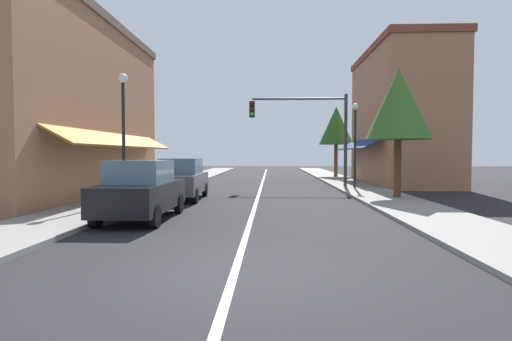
% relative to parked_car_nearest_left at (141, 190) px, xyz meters
% --- Properties ---
extents(ground_plane, '(80.00, 80.00, 0.00)m').
position_rel_parked_car_nearest_left_xyz_m(ground_plane, '(3.25, 12.60, -0.88)').
color(ground_plane, black).
extents(sidewalk_left, '(2.60, 56.00, 0.12)m').
position_rel_parked_car_nearest_left_xyz_m(sidewalk_left, '(-2.25, 12.60, -0.82)').
color(sidewalk_left, gray).
rests_on(sidewalk_left, ground).
extents(sidewalk_right, '(2.60, 56.00, 0.12)m').
position_rel_parked_car_nearest_left_xyz_m(sidewalk_right, '(8.75, 12.60, -0.82)').
color(sidewalk_right, gray).
rests_on(sidewalk_right, ground).
extents(lane_center_stripe, '(0.14, 52.00, 0.01)m').
position_rel_parked_car_nearest_left_xyz_m(lane_center_stripe, '(3.25, 12.60, -0.88)').
color(lane_center_stripe, silver).
rests_on(lane_center_stripe, ground).
extents(storefront_left_block, '(5.43, 14.20, 8.30)m').
position_rel_parked_car_nearest_left_xyz_m(storefront_left_block, '(-5.61, 6.60, 3.27)').
color(storefront_left_block, '#9E6B4C').
rests_on(storefront_left_block, ground).
extents(storefront_right_block, '(5.53, 10.20, 8.64)m').
position_rel_parked_car_nearest_left_xyz_m(storefront_right_block, '(12.15, 14.60, 3.44)').
color(storefront_right_block, '#9E6B4C').
rests_on(storefront_right_block, ground).
extents(parked_car_nearest_left, '(1.80, 4.11, 1.77)m').
position_rel_parked_car_nearest_left_xyz_m(parked_car_nearest_left, '(0.00, 0.00, 0.00)').
color(parked_car_nearest_left, black).
rests_on(parked_car_nearest_left, ground).
extents(parked_car_second_left, '(1.86, 4.14, 1.77)m').
position_rel_parked_car_nearest_left_xyz_m(parked_car_second_left, '(0.02, 5.29, 0.00)').
color(parked_car_second_left, '#4C5156').
rests_on(parked_car_second_left, ground).
extents(traffic_signal_mast_arm, '(5.52, 0.50, 5.31)m').
position_rel_parked_car_nearest_left_xyz_m(traffic_signal_mast_arm, '(6.06, 11.12, 2.80)').
color(traffic_signal_mast_arm, '#333333').
rests_on(traffic_signal_mast_arm, ground).
extents(street_lamp_left_near, '(0.36, 0.36, 4.98)m').
position_rel_parked_car_nearest_left_xyz_m(street_lamp_left_near, '(-1.72, 3.27, 2.46)').
color(street_lamp_left_near, black).
rests_on(street_lamp_left_near, ground).
extents(street_lamp_right_mid, '(0.36, 0.36, 4.68)m').
position_rel_parked_car_nearest_left_xyz_m(street_lamp_right_mid, '(8.38, 10.21, 2.28)').
color(street_lamp_right_mid, black).
rests_on(street_lamp_right_mid, ground).
extents(tree_right_near, '(2.72, 2.72, 5.57)m').
position_rel_parked_car_nearest_left_xyz_m(tree_right_near, '(9.22, 5.54, 3.16)').
color(tree_right_near, '#4C331E').
rests_on(tree_right_near, ground).
extents(tree_right_far, '(2.83, 2.83, 5.86)m').
position_rel_parked_car_nearest_left_xyz_m(tree_right_far, '(9.21, 21.84, 3.39)').
color(tree_right_far, '#4C331E').
rests_on(tree_right_far, ground).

